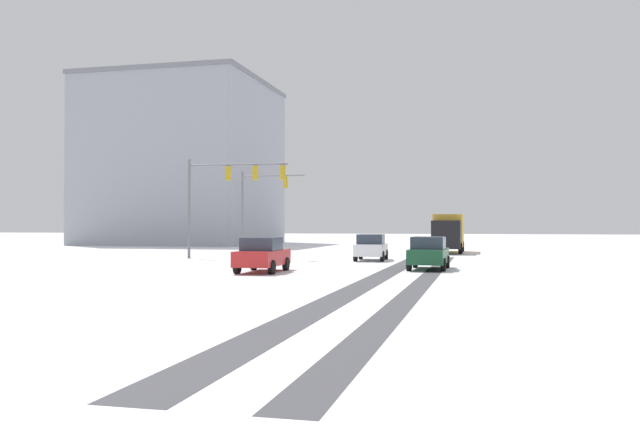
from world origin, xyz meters
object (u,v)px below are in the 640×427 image
(traffic_signal_near_left, at_px, (228,185))
(car_red_third, at_px, (262,255))
(car_white_lead, at_px, (371,247))
(traffic_signal_far_left, at_px, (259,198))
(car_dark_green_second, at_px, (429,253))
(office_building_far_left_block, at_px, (184,163))
(box_truck_delivery, at_px, (448,232))

(traffic_signal_near_left, distance_m, car_red_third, 13.18)
(traffic_signal_near_left, bearing_deg, car_white_lead, 1.24)
(traffic_signal_near_left, relative_size, traffic_signal_far_left, 1.04)
(traffic_signal_far_left, xyz_separation_m, car_white_lead, (10.61, -9.64, -3.56))
(car_dark_green_second, height_order, office_building_far_left_block, office_building_far_left_block)
(car_white_lead, bearing_deg, car_dark_green_second, -61.37)
(car_white_lead, bearing_deg, car_red_third, -106.39)
(car_red_third, bearing_deg, office_building_far_left_block, 119.53)
(car_white_lead, bearing_deg, traffic_signal_far_left, 137.75)
(car_white_lead, relative_size, car_red_third, 1.00)
(car_dark_green_second, bearing_deg, car_white_lead, 118.63)
(traffic_signal_far_left, bearing_deg, traffic_signal_near_left, -82.54)
(office_building_far_left_block, bearing_deg, car_red_third, -60.47)
(traffic_signal_far_left, height_order, car_red_third, traffic_signal_far_left)
(car_white_lead, xyz_separation_m, office_building_far_left_block, (-26.81, 30.29, 8.52))
(car_red_third, bearing_deg, box_truck_delivery, 72.75)
(traffic_signal_near_left, xyz_separation_m, car_white_lead, (9.32, 0.20, -4.00))
(car_red_third, bearing_deg, car_white_lead, 73.61)
(car_red_third, bearing_deg, traffic_signal_far_left, 109.32)
(car_dark_green_second, distance_m, box_truck_delivery, 20.10)
(traffic_signal_far_left, xyz_separation_m, office_building_far_left_block, (-16.20, 20.65, 4.96))
(car_red_third, distance_m, box_truck_delivery, 24.94)
(traffic_signal_far_left, distance_m, car_dark_green_second, 22.86)
(car_dark_green_second, relative_size, car_red_third, 0.99)
(car_white_lead, xyz_separation_m, car_red_third, (-3.30, -11.22, 0.00))
(traffic_signal_far_left, bearing_deg, office_building_far_left_block, 128.11)
(traffic_signal_near_left, relative_size, car_dark_green_second, 1.63)
(traffic_signal_far_left, height_order, car_dark_green_second, traffic_signal_far_left)
(traffic_signal_far_left, relative_size, box_truck_delivery, 0.88)
(box_truck_delivery, distance_m, office_building_far_left_block, 36.44)
(traffic_signal_near_left, distance_m, box_truck_delivery, 18.80)
(car_red_third, bearing_deg, traffic_signal_near_left, 118.66)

